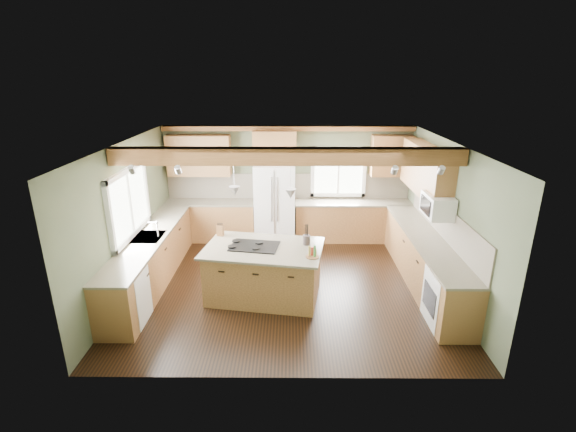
{
  "coord_description": "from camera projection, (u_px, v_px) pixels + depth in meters",
  "views": [
    {
      "loc": [
        0.06,
        -6.87,
        3.72
      ],
      "look_at": [
        0.01,
        0.3,
        1.23
      ],
      "focal_mm": 26.0,
      "sensor_mm": 36.0,
      "label": 1
    }
  ],
  "objects": [
    {
      "name": "refrigerator",
      "position": [
        275.0,
        203.0,
        9.42
      ],
      "size": [
        0.9,
        0.74,
        1.8
      ],
      "primitive_type": "cube",
      "color": "white",
      "rests_on": "floor"
    },
    {
      "name": "cooktop",
      "position": [
        255.0,
        246.0,
        7.04
      ],
      "size": [
        0.87,
        0.65,
        0.02
      ],
      "primitive_type": "cube",
      "rotation": [
        0.0,
        0.0,
        -0.16
      ],
      "color": "black",
      "rests_on": "island_top"
    },
    {
      "name": "sink",
      "position": [
        148.0,
        237.0,
        7.48
      ],
      "size": [
        0.5,
        0.65,
        0.03
      ],
      "primitive_type": "cube",
      "color": "#262628",
      "rests_on": "counter_left"
    },
    {
      "name": "base_cab_back_left",
      "position": [
        211.0,
        221.0,
        9.66
      ],
      "size": [
        2.02,
        0.6,
        0.88
      ],
      "primitive_type": "cube",
      "color": "brown",
      "rests_on": "floor"
    },
    {
      "name": "wall_right",
      "position": [
        448.0,
        218.0,
        7.27
      ],
      "size": [
        0.0,
        5.0,
        5.0
      ],
      "primitive_type": "plane",
      "rotation": [
        1.57,
        0.0,
        -1.57
      ],
      "color": "#4E583E",
      "rests_on": "ground"
    },
    {
      "name": "pendant_left",
      "position": [
        235.0,
        191.0,
        6.78
      ],
      "size": [
        0.18,
        0.18,
        0.16
      ],
      "primitive_type": "cone",
      "rotation": [
        3.14,
        0.0,
        0.0
      ],
      "color": "#B2B2B7",
      "rests_on": "ceiling"
    },
    {
      "name": "faucet",
      "position": [
        158.0,
        230.0,
        7.43
      ],
      "size": [
        0.02,
        0.02,
        0.28
      ],
      "primitive_type": "cylinder",
      "color": "#B2B2B7",
      "rests_on": "sink"
    },
    {
      "name": "backsplash_back",
      "position": [
        288.0,
        186.0,
        9.66
      ],
      "size": [
        5.58,
        0.03,
        0.58
      ],
      "primitive_type": "cube",
      "color": "brown",
      "rests_on": "wall_back"
    },
    {
      "name": "counter_back_left",
      "position": [
        210.0,
        202.0,
        9.51
      ],
      "size": [
        2.06,
        0.64,
        0.04
      ],
      "primitive_type": "cube",
      "color": "#4F473A",
      "rests_on": "base_cab_back_left"
    },
    {
      "name": "island",
      "position": [
        264.0,
        273.0,
        7.18
      ],
      "size": [
        2.0,
        1.41,
        0.88
      ],
      "primitive_type": "cube",
      "rotation": [
        0.0,
        0.0,
        -0.16
      ],
      "color": "olive",
      "rests_on": "floor"
    },
    {
      "name": "upper_cab_right",
      "position": [
        426.0,
        170.0,
        7.91
      ],
      "size": [
        0.35,
        2.2,
        0.9
      ],
      "primitive_type": "cube",
      "color": "brown",
      "rests_on": "wall_right"
    },
    {
      "name": "ceiling_beam",
      "position": [
        287.0,
        156.0,
        6.51
      ],
      "size": [
        5.55,
        0.26,
        0.26
      ],
      "primitive_type": "cube",
      "color": "#593519",
      "rests_on": "ceiling"
    },
    {
      "name": "bottle_tray",
      "position": [
        312.0,
        251.0,
        6.62
      ],
      "size": [
        0.28,
        0.28,
        0.2
      ],
      "primitive_type": null,
      "rotation": [
        0.0,
        0.0,
        -0.37
      ],
      "color": "brown",
      "rests_on": "island_top"
    },
    {
      "name": "counter_left",
      "position": [
        148.0,
        238.0,
        7.48
      ],
      "size": [
        0.64,
        3.74,
        0.04
      ],
      "primitive_type": "cube",
      "color": "#4F473A",
      "rests_on": "base_cab_left"
    },
    {
      "name": "upper_cab_over_fridge",
      "position": [
        275.0,
        147.0,
        9.21
      ],
      "size": [
        0.96,
        0.35,
        0.7
      ],
      "primitive_type": "cube",
      "color": "brown",
      "rests_on": "wall_back"
    },
    {
      "name": "wall_back",
      "position": [
        288.0,
        182.0,
        9.65
      ],
      "size": [
        5.6,
        0.0,
        5.6
      ],
      "primitive_type": "plane",
      "rotation": [
        1.57,
        0.0,
        0.0
      ],
      "color": "#4E583E",
      "rests_on": "ground"
    },
    {
      "name": "counter_back_right",
      "position": [
        354.0,
        202.0,
        9.49
      ],
      "size": [
        2.66,
        0.64,
        0.04
      ],
      "primitive_type": "cube",
      "color": "#4F473A",
      "rests_on": "base_cab_back_right"
    },
    {
      "name": "base_cab_right",
      "position": [
        424.0,
        262.0,
        7.6
      ],
      "size": [
        0.6,
        3.7,
        0.88
      ],
      "primitive_type": "cube",
      "color": "brown",
      "rests_on": "floor"
    },
    {
      "name": "base_cab_left",
      "position": [
        151.0,
        261.0,
        7.63
      ],
      "size": [
        0.6,
        3.7,
        0.88
      ],
      "primitive_type": "cube",
      "color": "brown",
      "rests_on": "floor"
    },
    {
      "name": "ceiling",
      "position": [
        287.0,
        144.0,
        6.86
      ],
      "size": [
        5.6,
        5.6,
        0.0
      ],
      "primitive_type": "plane",
      "rotation": [
        3.14,
        0.0,
        0.0
      ],
      "color": "silver",
      "rests_on": "wall_back"
    },
    {
      "name": "dishwasher",
      "position": [
        125.0,
        298.0,
        6.41
      ],
      "size": [
        0.6,
        0.6,
        0.84
      ],
      "primitive_type": "cube",
      "color": "white",
      "rests_on": "floor"
    },
    {
      "name": "counter_right",
      "position": [
        427.0,
        238.0,
        7.45
      ],
      "size": [
        0.64,
        3.74,
        0.04
      ],
      "primitive_type": "cube",
      "color": "#4F473A",
      "rests_on": "base_cab_right"
    },
    {
      "name": "wall_left",
      "position": [
        128.0,
        217.0,
        7.31
      ],
      "size": [
        0.0,
        5.0,
        5.0
      ],
      "primitive_type": "plane",
      "rotation": [
        1.57,
        0.0,
        1.57
      ],
      "color": "#4E583E",
      "rests_on": "ground"
    },
    {
      "name": "utensil_crock",
      "position": [
        306.0,
        240.0,
        7.11
      ],
      "size": [
        0.13,
        0.13,
        0.17
      ],
      "primitive_type": "cylinder",
      "rotation": [
        0.0,
        0.0,
        0.07
      ],
      "color": "#3E3531",
      "rests_on": "island_top"
    },
    {
      "name": "window_back",
      "position": [
        338.0,
        172.0,
        9.54
      ],
      "size": [
        1.1,
        0.04,
        1.0
      ],
      "primitive_type": "cube",
      "color": "white",
      "rests_on": "wall_back"
    },
    {
      "name": "microwave",
      "position": [
        438.0,
        205.0,
        7.14
      ],
      "size": [
        0.4,
        0.7,
        0.38
      ],
      "primitive_type": "cube",
      "color": "white",
      "rests_on": "wall_right"
    },
    {
      "name": "upper_cab_back_left",
      "position": [
        199.0,
        156.0,
        9.28
      ],
      "size": [
        1.4,
        0.35,
        0.9
      ],
      "primitive_type": "cube",
      "color": "brown",
      "rests_on": "wall_back"
    },
    {
      "name": "soffit_trim",
      "position": [
        288.0,
        128.0,
        9.15
      ],
      "size": [
        5.55,
        0.2,
        0.1
      ],
      "primitive_type": "cube",
      "color": "#593519",
      "rests_on": "ceiling"
    },
    {
      "name": "island_top",
      "position": [
        263.0,
        248.0,
        7.03
      ],
      "size": [
        2.14,
        1.55,
        0.04
      ],
      "primitive_type": "cube",
      "rotation": [
        0.0,
        0.0,
        -0.16
      ],
      "color": "#4F473A",
      "rests_on": "island"
    },
    {
      "name": "backsplash_right",
      "position": [
        445.0,
        222.0,
        7.35
      ],
      "size": [
        0.03,
        3.7,
        0.58
      ],
      "primitive_type": "cube",
      "color": "brown",
      "rests_on": "wall_right"
    },
    {
      "name": "pendant_right",
      "position": [
        290.0,
        194.0,
        6.63
      ],
      "size": [
        0.18,
        0.18,
        0.16
      ],
      "primitive_type": "cone",
      "rotation": [
        3.14,
        0.0,
        0.0
      ],
      "color": "#B2B2B7",
      "rests_on": "ceiling"
    },
    {
      "name": "knife_block",
      "position": [
        220.0,
        230.0,
        7.49
      ],
      "size": [
        0.13,
        0.11,
        0.19
      ],
      "primitive_type": "cube",
      "rotation": [
        0.0,
        0.0,
        -0.22
      ],
      "color": "brown",
      "rests_on": "island_top"
    },
    {
      "name": "floor",
      "position": [
        287.0,
        284.0,
        7.71
      ],
      "size": [
        5.6,
        5.6,
        0.0
      ],
      "primitive_type": "plane",
      "color": "black",
      "rests_on": "ground"
    },
    {
      "name": "window_left",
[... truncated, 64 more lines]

